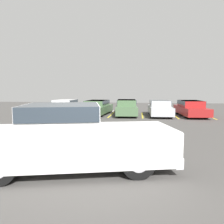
{
  "coord_description": "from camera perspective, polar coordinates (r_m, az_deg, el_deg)",
  "views": [
    {
      "loc": [
        1.0,
        -5.45,
        2.22
      ],
      "look_at": [
        -0.41,
        6.02,
        1.0
      ],
      "focal_mm": 35.0,
      "sensor_mm": 36.0,
      "label": 1
    }
  ],
  "objects": [
    {
      "name": "parked_sedan_e",
      "position": [
        19.05,
        19.88,
        1.03
      ],
      "size": [
        2.1,
        4.86,
        1.27
      ],
      "rotation": [
        0.0,
        0.0,
        -1.5
      ],
      "color": "maroon",
      "rests_on": "ground_plane"
    },
    {
      "name": "stall_stripe_c",
      "position": [
        18.84,
        -0.25,
        -0.73
      ],
      "size": [
        0.12,
        4.09,
        0.01
      ],
      "primitive_type": "cube",
      "color": "yellow",
      "rests_on": "ground_plane"
    },
    {
      "name": "stall_stripe_d",
      "position": [
        18.69,
        7.94,
        -0.84
      ],
      "size": [
        0.12,
        4.09,
        0.01
      ],
      "primitive_type": "cube",
      "color": "yellow",
      "rests_on": "ground_plane"
    },
    {
      "name": "pickup_truck",
      "position": [
        6.14,
        -10.17,
        -6.56
      ],
      "size": [
        5.82,
        3.25,
        1.81
      ],
      "rotation": [
        0.0,
        0.0,
        0.24
      ],
      "color": "white",
      "rests_on": "ground_plane"
    },
    {
      "name": "parked_sedan_d",
      "position": [
        18.56,
        12.35,
        1.13
      ],
      "size": [
        1.79,
        4.6,
        1.28
      ],
      "rotation": [
        0.0,
        0.0,
        -1.55
      ],
      "color": "#B7BABF",
      "rests_on": "ground_plane"
    },
    {
      "name": "stall_stripe_e",
      "position": [
        18.92,
        16.08,
        -0.93
      ],
      "size": [
        0.12,
        4.09,
        0.01
      ],
      "primitive_type": "cube",
      "color": "yellow",
      "rests_on": "ground_plane"
    },
    {
      "name": "stall_stripe_a",
      "position": [
        20.22,
        -15.49,
        -0.48
      ],
      "size": [
        0.12,
        4.09,
        0.01
      ],
      "primitive_type": "cube",
      "color": "yellow",
      "rests_on": "ground_plane"
    },
    {
      "name": "stall_stripe_f",
      "position": [
        19.53,
        23.87,
        -1.01
      ],
      "size": [
        0.12,
        4.09,
        0.01
      ],
      "primitive_type": "cube",
      "color": "yellow",
      "rests_on": "ground_plane"
    },
    {
      "name": "wheel_stop_curb",
      "position": [
        21.44,
        0.0,
        0.28
      ],
      "size": [
        1.64,
        0.2,
        0.14
      ],
      "primitive_type": "cube",
      "color": "#B7B2A8",
      "rests_on": "ground_plane"
    },
    {
      "name": "parked_sedan_c",
      "position": [
        18.54,
        3.81,
        1.29
      ],
      "size": [
        1.99,
        4.6,
        1.31
      ],
      "rotation": [
        0.0,
        0.0,
        -1.51
      ],
      "color": "#4C6B47",
      "rests_on": "ground_plane"
    },
    {
      "name": "stall_stripe_b",
      "position": [
        19.36,
        -8.14,
        -0.61
      ],
      "size": [
        0.12,
        4.09,
        0.01
      ],
      "primitive_type": "cube",
      "color": "yellow",
      "rests_on": "ground_plane"
    },
    {
      "name": "parked_sedan_b",
      "position": [
        18.96,
        -3.94,
        1.3
      ],
      "size": [
        2.26,
        4.9,
        1.24
      ],
      "rotation": [
        0.0,
        0.0,
        -1.66
      ],
      "color": "#4C6B47",
      "rests_on": "ground_plane"
    },
    {
      "name": "parked_sedan_a",
      "position": [
        19.83,
        -12.16,
        1.43
      ],
      "size": [
        1.88,
        4.39,
        1.27
      ],
      "rotation": [
        0.0,
        0.0,
        -1.59
      ],
      "color": "silver",
      "rests_on": "ground_plane"
    },
    {
      "name": "ground_plane",
      "position": [
        5.97,
        -3.25,
        -15.82
      ],
      "size": [
        60.0,
        60.0,
        0.0
      ],
      "primitive_type": "plane",
      "color": "#4C4947"
    }
  ]
}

